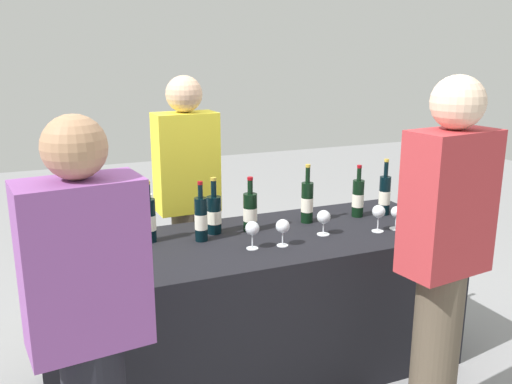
{
  "coord_description": "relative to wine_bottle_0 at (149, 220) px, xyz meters",
  "views": [
    {
      "loc": [
        -1.06,
        -2.51,
        1.73
      ],
      "look_at": [
        0.0,
        0.0,
        1.02
      ],
      "focal_mm": 38.85,
      "sensor_mm": 36.0,
      "label": 1
    }
  ],
  "objects": [
    {
      "name": "wine_bottle_2",
      "position": [
        0.35,
        -0.0,
        -0.01
      ],
      "size": [
        0.08,
        0.08,
        0.31
      ],
      "color": "black",
      "rests_on": "tasting_table"
    },
    {
      "name": "tasting_table",
      "position": [
        0.52,
        -0.17,
        -0.5
      ],
      "size": [
        2.17,
        0.8,
        0.77
      ],
      "primitive_type": "cube",
      "color": "black",
      "rests_on": "ground_plane"
    },
    {
      "name": "wine_glass_4",
      "position": [
        1.28,
        -0.32,
        -0.03
      ],
      "size": [
        0.06,
        0.06,
        0.13
      ],
      "color": "silver",
      "rests_on": "tasting_table"
    },
    {
      "name": "wine_glass_2",
      "position": [
        0.87,
        -0.25,
        -0.02
      ],
      "size": [
        0.07,
        0.07,
        0.13
      ],
      "color": "silver",
      "rests_on": "tasting_table"
    },
    {
      "name": "ground_plane",
      "position": [
        0.52,
        -0.17,
        -0.89
      ],
      "size": [
        12.0,
        12.0,
        0.0
      ],
      "primitive_type": "plane",
      "color": "gray"
    },
    {
      "name": "wine_bottle_0",
      "position": [
        0.0,
        0.0,
        0.0
      ],
      "size": [
        0.07,
        0.07,
        0.32
      ],
      "color": "black",
      "rests_on": "tasting_table"
    },
    {
      "name": "guest_1",
      "position": [
        1.05,
        -0.96,
        0.01
      ],
      "size": [
        0.4,
        0.25,
        1.63
      ],
      "rotation": [
        0.0,
        0.0,
        0.13
      ],
      "color": "brown",
      "rests_on": "ground_plane"
    },
    {
      "name": "menu_board",
      "position": [
        -0.12,
        0.79,
        -0.47
      ],
      "size": [
        0.59,
        0.15,
        0.82
      ],
      "primitive_type": "cube",
      "rotation": [
        0.0,
        0.0,
        -0.2
      ],
      "color": "white",
      "rests_on": "ground_plane"
    },
    {
      "name": "wine_glass_3",
      "position": [
        1.17,
        -0.32,
        -0.01
      ],
      "size": [
        0.07,
        0.07,
        0.15
      ],
      "color": "silver",
      "rests_on": "tasting_table"
    },
    {
      "name": "wine_bottle_4",
      "position": [
        0.89,
        -0.02,
        0.0
      ],
      "size": [
        0.07,
        0.07,
        0.34
      ],
      "color": "black",
      "rests_on": "tasting_table"
    },
    {
      "name": "wine_bottle_6",
      "position": [
        1.39,
        -0.06,
        0.0
      ],
      "size": [
        0.07,
        0.07,
        0.34
      ],
      "color": "black",
      "rests_on": "tasting_table"
    },
    {
      "name": "wine_glass_1",
      "position": [
        0.6,
        -0.32,
        -0.02
      ],
      "size": [
        0.07,
        0.07,
        0.14
      ],
      "color": "silver",
      "rests_on": "tasting_table"
    },
    {
      "name": "guest_0",
      "position": [
        -0.4,
        -0.91,
        -0.06
      ],
      "size": [
        0.42,
        0.26,
        1.54
      ],
      "rotation": [
        0.0,
        0.0,
        0.12
      ],
      "color": "black",
      "rests_on": "ground_plane"
    },
    {
      "name": "server_pouring",
      "position": [
        0.32,
        0.43,
        -0.02
      ],
      "size": [
        0.37,
        0.21,
        1.58
      ],
      "rotation": [
        0.0,
        0.0,
        3.17
      ],
      "color": "brown",
      "rests_on": "ground_plane"
    },
    {
      "name": "wine_bottle_5",
      "position": [
        1.22,
        -0.04,
        -0.0
      ],
      "size": [
        0.07,
        0.07,
        0.31
      ],
      "color": "black",
      "rests_on": "tasting_table"
    },
    {
      "name": "wine_bottle_3",
      "position": [
        0.54,
        -0.04,
        -0.01
      ],
      "size": [
        0.08,
        0.08,
        0.3
      ],
      "color": "black",
      "rests_on": "tasting_table"
    },
    {
      "name": "wine_bottle_1",
      "position": [
        0.25,
        -0.09,
        0.0
      ],
      "size": [
        0.07,
        0.07,
        0.31
      ],
      "color": "black",
      "rests_on": "tasting_table"
    },
    {
      "name": "wine_glass_0",
      "position": [
        0.44,
        -0.3,
        -0.02
      ],
      "size": [
        0.07,
        0.07,
        0.14
      ],
      "color": "silver",
      "rests_on": "tasting_table"
    }
  ]
}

